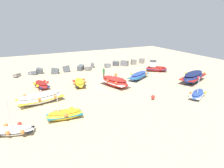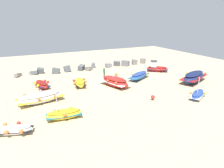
{
  "view_description": "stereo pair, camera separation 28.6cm",
  "coord_description": "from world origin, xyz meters",
  "px_view_note": "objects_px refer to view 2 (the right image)",
  "views": [
    {
      "loc": [
        -11.93,
        -23.88,
        8.95
      ],
      "look_at": [
        -1.03,
        -2.15,
        0.9
      ],
      "focal_mm": 32.67,
      "sensor_mm": 36.0,
      "label": 1
    },
    {
      "loc": [
        -11.67,
        -24.0,
        8.95
      ],
      "look_at": [
        -1.03,
        -2.15,
        0.9
      ],
      "focal_mm": 32.67,
      "sensor_mm": 36.0,
      "label": 2
    }
  ],
  "objects_px": {
    "fishing_boat_0": "(13,130)",
    "fishing_boat_3": "(139,76)",
    "fishing_boat_4": "(40,98)",
    "person_walking": "(104,72)",
    "fishing_boat_2": "(194,77)",
    "mooring_buoy_1": "(116,74)",
    "fishing_boat_8": "(64,114)",
    "fishing_boat_5": "(80,83)",
    "fishing_boat_1": "(198,95)",
    "fishing_boat_6": "(115,82)",
    "fishing_boat_7": "(157,68)",
    "mooring_buoy_0": "(153,97)",
    "fishing_boat_9": "(42,84)"
  },
  "relations": [
    {
      "from": "mooring_buoy_1",
      "to": "mooring_buoy_0",
      "type": "bearing_deg",
      "value": -93.15
    },
    {
      "from": "fishing_boat_1",
      "to": "mooring_buoy_1",
      "type": "relative_size",
      "value": 5.51
    },
    {
      "from": "fishing_boat_4",
      "to": "fishing_boat_9",
      "type": "relative_size",
      "value": 1.55
    },
    {
      "from": "fishing_boat_1",
      "to": "fishing_boat_9",
      "type": "bearing_deg",
      "value": 114.86
    },
    {
      "from": "fishing_boat_5",
      "to": "mooring_buoy_1",
      "type": "relative_size",
      "value": 5.65
    },
    {
      "from": "mooring_buoy_0",
      "to": "fishing_boat_0",
      "type": "bearing_deg",
      "value": -177.0
    },
    {
      "from": "fishing_boat_6",
      "to": "person_walking",
      "type": "xyz_separation_m",
      "value": [
        0.18,
        4.03,
        0.36
      ]
    },
    {
      "from": "fishing_boat_7",
      "to": "mooring_buoy_0",
      "type": "bearing_deg",
      "value": 86.26
    },
    {
      "from": "fishing_boat_8",
      "to": "fishing_boat_2",
      "type": "bearing_deg",
      "value": 13.66
    },
    {
      "from": "fishing_boat_1",
      "to": "fishing_boat_4",
      "type": "relative_size",
      "value": 0.68
    },
    {
      "from": "fishing_boat_5",
      "to": "fishing_boat_1",
      "type": "bearing_deg",
      "value": 57.83
    },
    {
      "from": "fishing_boat_8",
      "to": "mooring_buoy_0",
      "type": "xyz_separation_m",
      "value": [
        9.98,
        -0.06,
        -0.05
      ]
    },
    {
      "from": "fishing_boat_8",
      "to": "fishing_boat_9",
      "type": "distance_m",
      "value": 10.0
    },
    {
      "from": "fishing_boat_0",
      "to": "fishing_boat_5",
      "type": "bearing_deg",
      "value": 65.54
    },
    {
      "from": "fishing_boat_4",
      "to": "fishing_boat_5",
      "type": "distance_m",
      "value": 6.64
    },
    {
      "from": "fishing_boat_0",
      "to": "fishing_boat_7",
      "type": "bearing_deg",
      "value": 43.36
    },
    {
      "from": "fishing_boat_6",
      "to": "mooring_buoy_1",
      "type": "distance_m",
      "value": 4.46
    },
    {
      "from": "mooring_buoy_0",
      "to": "fishing_boat_6",
      "type": "bearing_deg",
      "value": 104.45
    },
    {
      "from": "fishing_boat_2",
      "to": "fishing_boat_3",
      "type": "bearing_deg",
      "value": -59.9
    },
    {
      "from": "mooring_buoy_0",
      "to": "mooring_buoy_1",
      "type": "relative_size",
      "value": 0.95
    },
    {
      "from": "fishing_boat_6",
      "to": "fishing_boat_0",
      "type": "bearing_deg",
      "value": -78.31
    },
    {
      "from": "fishing_boat_1",
      "to": "person_walking",
      "type": "height_order",
      "value": "fishing_boat_1"
    },
    {
      "from": "fishing_boat_4",
      "to": "person_walking",
      "type": "distance_m",
      "value": 11.29
    },
    {
      "from": "fishing_boat_9",
      "to": "fishing_boat_4",
      "type": "bearing_deg",
      "value": 159.38
    },
    {
      "from": "fishing_boat_6",
      "to": "mooring_buoy_0",
      "type": "xyz_separation_m",
      "value": [
        1.6,
        -6.22,
        -0.25
      ]
    },
    {
      "from": "fishing_boat_2",
      "to": "fishing_boat_3",
      "type": "xyz_separation_m",
      "value": [
        -6.19,
        4.7,
        -0.24
      ]
    },
    {
      "from": "fishing_boat_0",
      "to": "fishing_boat_2",
      "type": "distance_m",
      "value": 23.86
    },
    {
      "from": "fishing_boat_3",
      "to": "fishing_boat_8",
      "type": "height_order",
      "value": "fishing_boat_8"
    },
    {
      "from": "fishing_boat_1",
      "to": "fishing_boat_8",
      "type": "relative_size",
      "value": 1.05
    },
    {
      "from": "fishing_boat_4",
      "to": "fishing_boat_8",
      "type": "distance_m",
      "value": 5.14
    },
    {
      "from": "fishing_boat_0",
      "to": "fishing_boat_3",
      "type": "xyz_separation_m",
      "value": [
        17.38,
        8.37,
        0.15
      ]
    },
    {
      "from": "fishing_boat_7",
      "to": "fishing_boat_9",
      "type": "relative_size",
      "value": 1.12
    },
    {
      "from": "fishing_boat_3",
      "to": "fishing_boat_7",
      "type": "relative_size",
      "value": 1.23
    },
    {
      "from": "fishing_boat_0",
      "to": "fishing_boat_4",
      "type": "bearing_deg",
      "value": 81.45
    },
    {
      "from": "fishing_boat_8",
      "to": "person_walking",
      "type": "xyz_separation_m",
      "value": [
        8.55,
        10.18,
        0.55
      ]
    },
    {
      "from": "mooring_buoy_0",
      "to": "fishing_boat_1",
      "type": "bearing_deg",
      "value": -16.99
    },
    {
      "from": "fishing_boat_4",
      "to": "fishing_boat_8",
      "type": "height_order",
      "value": "fishing_boat_4"
    },
    {
      "from": "fishing_boat_3",
      "to": "fishing_boat_5",
      "type": "relative_size",
      "value": 1.26
    },
    {
      "from": "person_walking",
      "to": "mooring_buoy_0",
      "type": "relative_size",
      "value": 2.8
    },
    {
      "from": "fishing_boat_2",
      "to": "mooring_buoy_1",
      "type": "height_order",
      "value": "fishing_boat_2"
    },
    {
      "from": "fishing_boat_0",
      "to": "fishing_boat_7",
      "type": "relative_size",
      "value": 0.86
    },
    {
      "from": "fishing_boat_4",
      "to": "fishing_boat_8",
      "type": "relative_size",
      "value": 1.53
    },
    {
      "from": "fishing_boat_0",
      "to": "fishing_boat_3",
      "type": "relative_size",
      "value": 0.7
    },
    {
      "from": "person_walking",
      "to": "mooring_buoy_1",
      "type": "xyz_separation_m",
      "value": [
        1.98,
        -0.13,
        -0.58
      ]
    },
    {
      "from": "fishing_boat_8",
      "to": "mooring_buoy_0",
      "type": "relative_size",
      "value": 5.57
    },
    {
      "from": "fishing_boat_3",
      "to": "fishing_boat_9",
      "type": "distance_m",
      "value": 13.92
    },
    {
      "from": "fishing_boat_3",
      "to": "fishing_boat_6",
      "type": "bearing_deg",
      "value": 166.81
    },
    {
      "from": "fishing_boat_3",
      "to": "fishing_boat_0",
      "type": "bearing_deg",
      "value": 176.07
    },
    {
      "from": "fishing_boat_2",
      "to": "mooring_buoy_1",
      "type": "bearing_deg",
      "value": -62.02
    },
    {
      "from": "fishing_boat_9",
      "to": "mooring_buoy_1",
      "type": "relative_size",
      "value": 5.2
    }
  ]
}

